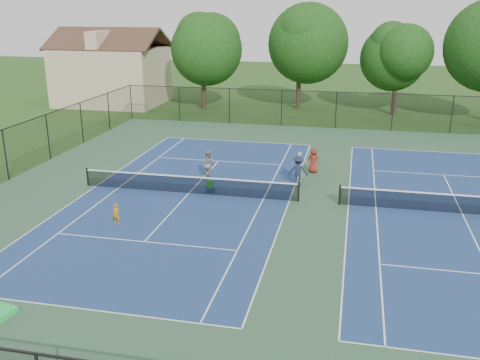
% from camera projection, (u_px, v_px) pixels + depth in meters
% --- Properties ---
extents(ground, '(140.00, 140.00, 0.00)m').
position_uv_depth(ground, '(319.00, 203.00, 27.60)').
color(ground, '#234716').
rests_on(ground, ground).
extents(court_pad, '(36.00, 36.00, 0.01)m').
position_uv_depth(court_pad, '(319.00, 203.00, 27.60)').
color(court_pad, '#2C4E33').
rests_on(court_pad, ground).
extents(tennis_court_left, '(12.00, 23.83, 1.07)m').
position_uv_depth(tennis_court_left, '(189.00, 192.00, 28.98)').
color(tennis_court_left, navy).
rests_on(tennis_court_left, ground).
extents(tennis_court_right, '(12.00, 23.83, 1.07)m').
position_uv_depth(tennis_court_right, '(462.00, 212.00, 26.15)').
color(tennis_court_right, navy).
rests_on(tennis_court_right, ground).
extents(perimeter_fence, '(36.08, 36.08, 3.02)m').
position_uv_depth(perimeter_fence, '(320.00, 173.00, 27.10)').
color(perimeter_fence, black).
rests_on(perimeter_fence, ground).
extents(tree_back_a, '(6.80, 6.80, 9.15)m').
position_uv_depth(tree_back_a, '(203.00, 46.00, 50.61)').
color(tree_back_a, '#2D2116').
rests_on(tree_back_a, ground).
extents(tree_back_b, '(7.60, 7.60, 10.03)m').
position_uv_depth(tree_back_b, '(300.00, 40.00, 50.48)').
color(tree_back_b, '#2D2116').
rests_on(tree_back_b, ground).
extents(tree_back_c, '(6.00, 6.00, 8.40)m').
position_uv_depth(tree_back_c, '(398.00, 54.00, 48.08)').
color(tree_back_c, '#2D2116').
rests_on(tree_back_c, ground).
extents(clapboard_house, '(10.80, 8.10, 7.65)m').
position_uv_depth(clapboard_house, '(112.00, 73.00, 54.48)').
color(clapboard_house, tan).
rests_on(clapboard_house, ground).
extents(child_player, '(0.40, 0.29, 1.00)m').
position_uv_depth(child_player, '(116.00, 214.00, 24.80)').
color(child_player, orange).
rests_on(child_player, ground).
extents(instructor, '(0.99, 0.89, 1.66)m').
position_uv_depth(instructor, '(208.00, 164.00, 31.41)').
color(instructor, gray).
rests_on(instructor, ground).
extents(bystander_a, '(1.12, 0.72, 1.77)m').
position_uv_depth(bystander_a, '(300.00, 167.00, 30.76)').
color(bystander_a, white).
rests_on(bystander_a, ground).
extents(bystander_b, '(1.12, 0.65, 1.73)m').
position_uv_depth(bystander_b, '(298.00, 171.00, 30.05)').
color(bystander_b, '#1B243C').
rests_on(bystander_b, ground).
extents(bystander_c, '(0.83, 0.64, 1.52)m').
position_uv_depth(bystander_c, '(313.00, 161.00, 32.38)').
color(bystander_c, maroon).
rests_on(bystander_c, ground).
extents(ball_crate, '(0.44, 0.35, 0.28)m').
position_uv_depth(ball_crate, '(211.00, 190.00, 29.12)').
color(ball_crate, navy).
rests_on(ball_crate, ground).
extents(ball_hopper, '(0.36, 0.30, 0.42)m').
position_uv_depth(ball_hopper, '(210.00, 184.00, 29.01)').
color(ball_hopper, green).
rests_on(ball_hopper, ball_crate).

